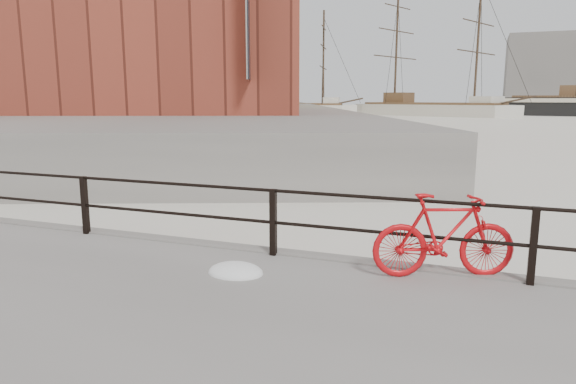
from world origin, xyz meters
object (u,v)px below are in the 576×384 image
Objects in this scene: bicycle at (444,236)px; schooner_mid at (431,116)px; workboat_far at (226,122)px; schooner_left at (292,115)px; workboat_near at (142,129)px.

schooner_mid is at bearing 73.32° from bicycle.
workboat_far is at bearing -101.07° from schooner_mid.
schooner_left is 39.30m from workboat_near.
bicycle is 0.06× the size of schooner_mid.
bicycle is at bearing -73.95° from workboat_near.
schooner_mid is at bearing 23.55° from workboat_far.
schooner_mid is 2.45× the size of workboat_near.
workboat_near is 13.50m from workboat_far.
schooner_left is at bearing 65.07° from workboat_near.
schooner_mid reaches higher than workboat_near.
schooner_mid reaches higher than workboat_far.
schooner_left is at bearing 89.66° from bicycle.
workboat_far is (1.60, -25.85, 0.00)m from schooner_left.
schooner_mid is 2.55× the size of workboat_far.
bicycle is 41.80m from workboat_near.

